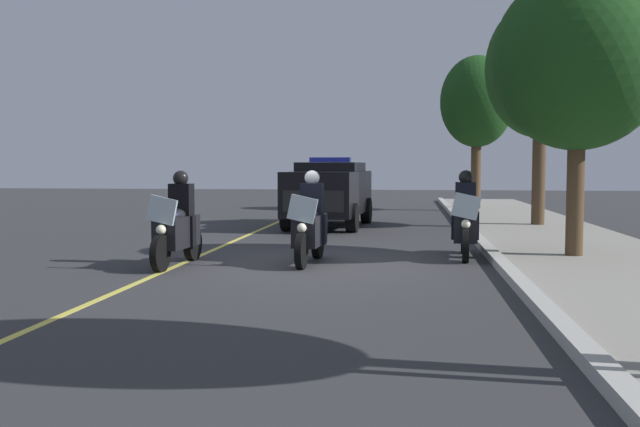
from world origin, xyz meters
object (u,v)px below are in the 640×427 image
tree_far_back (541,69)px  police_motorcycle_lead_left (177,227)px  police_suv (330,191)px  police_motorcycle_lead_right (310,226)px  tree_behind_suv (477,102)px  tree_mid_block (579,61)px  police_motorcycle_trailing (465,222)px

tree_far_back → police_motorcycle_lead_left: bearing=-41.7°
police_motorcycle_lead_left → police_suv: police_suv is taller
police_motorcycle_lead_right → tree_far_back: bearing=145.9°
tree_behind_suv → police_suv: bearing=-31.6°
tree_mid_block → tree_behind_suv: (-14.80, -0.47, 0.54)m
police_motorcycle_lead_right → police_motorcycle_trailing: bearing=112.2°
police_motorcycle_lead_left → tree_far_back: 12.46m
police_suv → tree_mid_block: size_ratio=0.93×
police_suv → police_motorcycle_lead_left: bearing=-12.3°
police_motorcycle_lead_right → police_suv: (-7.72, -0.50, 0.37)m
police_motorcycle_trailing → tree_far_back: (-7.02, 2.64, 3.87)m
police_motorcycle_lead_left → police_motorcycle_trailing: same height
police_motorcycle_lead_left → police_motorcycle_trailing: (-1.82, 5.24, 0.00)m
police_motorcycle_trailing → tree_mid_block: 3.69m
police_motorcycle_trailing → tree_behind_suv: tree_behind_suv is taller
police_motorcycle_trailing → tree_behind_suv: (-14.63, 1.56, 3.61)m
police_motorcycle_lead_right → police_motorcycle_trailing: size_ratio=1.00×
police_motorcycle_trailing → tree_far_back: 8.44m
police_motorcycle_lead_right → tree_mid_block: bearing=101.6°
tree_mid_block → police_motorcycle_trailing: bearing=-94.9°
police_suv → tree_mid_block: 9.05m
tree_behind_suv → tree_mid_block: bearing=1.8°
police_suv → police_motorcycle_lead_right: bearing=3.7°
police_motorcycle_lead_left → police_motorcycle_trailing: 5.55m
tree_mid_block → tree_far_back: bearing=175.2°
police_motorcycle_trailing → tree_far_back: bearing=159.4°
police_motorcycle_lead_right → tree_behind_suv: size_ratio=0.35×
police_motorcycle_trailing → tree_behind_suv: size_ratio=0.35×
tree_mid_block → tree_far_back: 7.26m
police_motorcycle_lead_right → tree_mid_block: 5.91m
police_motorcycle_lead_right → tree_far_back: tree_far_back is taller
police_motorcycle_trailing → police_suv: bearing=-152.4°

